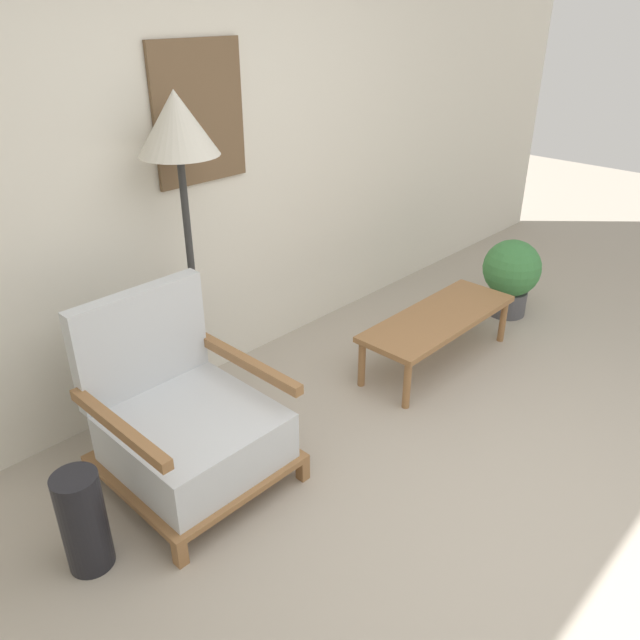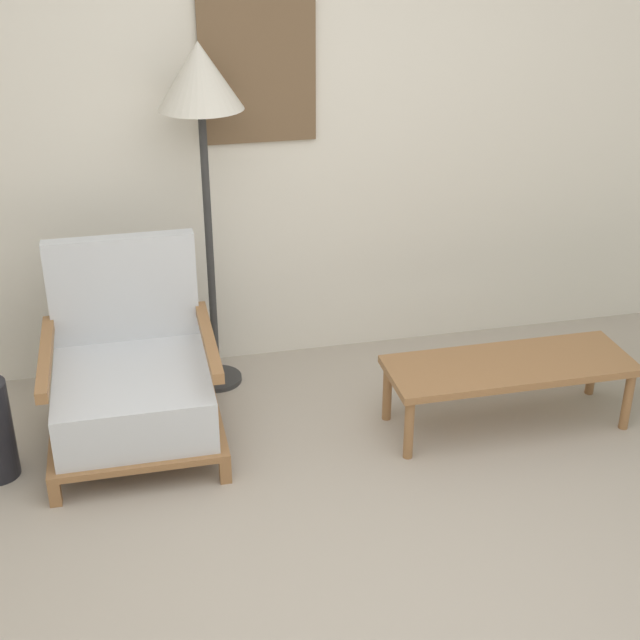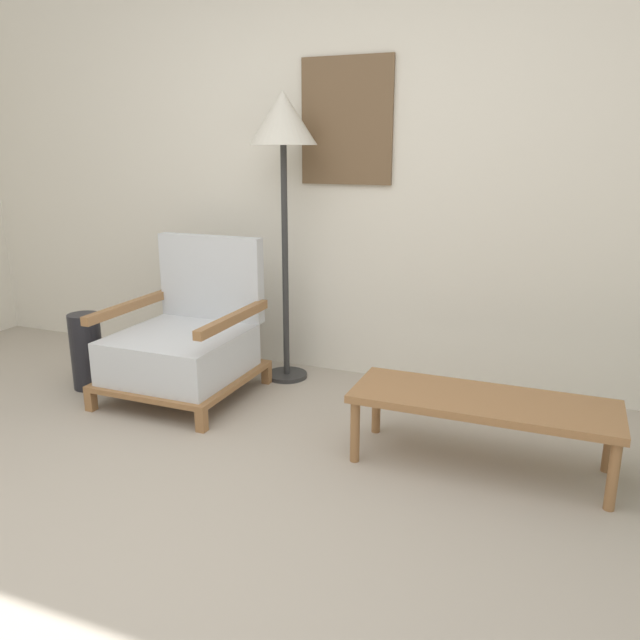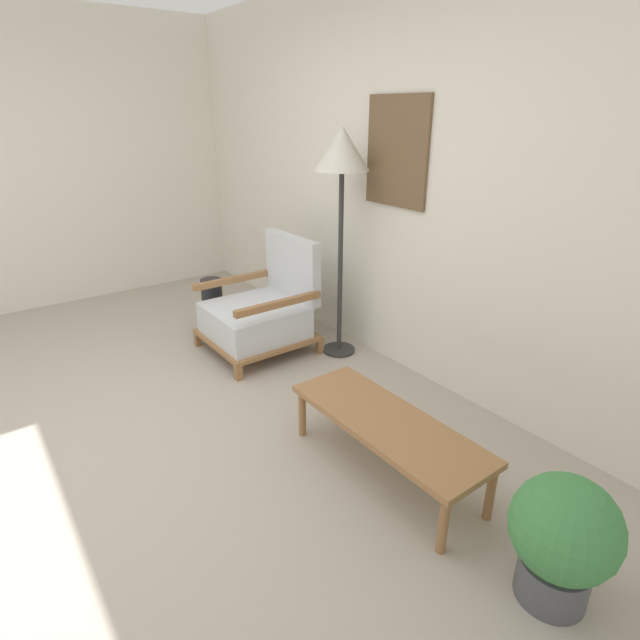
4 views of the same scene
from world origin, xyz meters
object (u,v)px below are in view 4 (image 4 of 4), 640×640
at_px(armchair, 261,312).
at_px(potted_plant, 563,536).
at_px(coffee_table, 387,426).
at_px(vase, 213,304).
at_px(floor_lamp, 342,161).

bearing_deg(armchair, potted_plant, -5.01).
height_order(coffee_table, vase, vase).
bearing_deg(coffee_table, armchair, 171.68).
distance_m(armchair, floor_lamp, 1.32).
xyz_separation_m(armchair, potted_plant, (2.67, -0.23, -0.00)).
bearing_deg(vase, coffee_table, -2.68).
distance_m(coffee_table, vase, 2.33).
bearing_deg(vase, potted_plant, -1.59).
relative_size(armchair, vase, 1.95).
xyz_separation_m(armchair, floor_lamp, (0.43, 0.46, 1.17)).
height_order(floor_lamp, coffee_table, floor_lamp).
height_order(floor_lamp, potted_plant, floor_lamp).
height_order(armchair, potted_plant, armchair).
bearing_deg(floor_lamp, vase, -149.63).
bearing_deg(armchair, coffee_table, -8.32).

